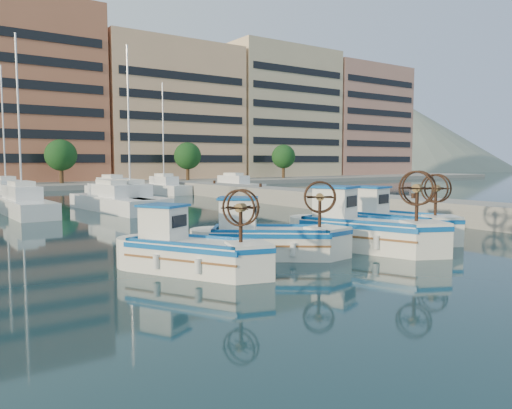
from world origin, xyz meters
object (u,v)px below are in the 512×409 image
(fishing_boat_b, at_px, (267,237))
(fishing_boat_c, at_px, (362,228))
(fishing_boat_d, at_px, (391,221))
(fishing_boat_a, at_px, (190,249))

(fishing_boat_b, height_order, fishing_boat_c, fishing_boat_c)
(fishing_boat_d, bearing_deg, fishing_boat_a, 173.87)
(fishing_boat_b, distance_m, fishing_boat_d, 7.14)
(fishing_boat_b, relative_size, fishing_boat_d, 0.92)
(fishing_boat_a, distance_m, fishing_boat_d, 10.52)
(fishing_boat_a, height_order, fishing_boat_d, fishing_boat_d)
(fishing_boat_b, bearing_deg, fishing_boat_a, 136.49)
(fishing_boat_b, xyz_separation_m, fishing_boat_d, (7.13, 0.38, 0.05))
(fishing_boat_b, xyz_separation_m, fishing_boat_c, (4.01, -0.77, 0.10))
(fishing_boat_c, bearing_deg, fishing_boat_a, 158.49)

